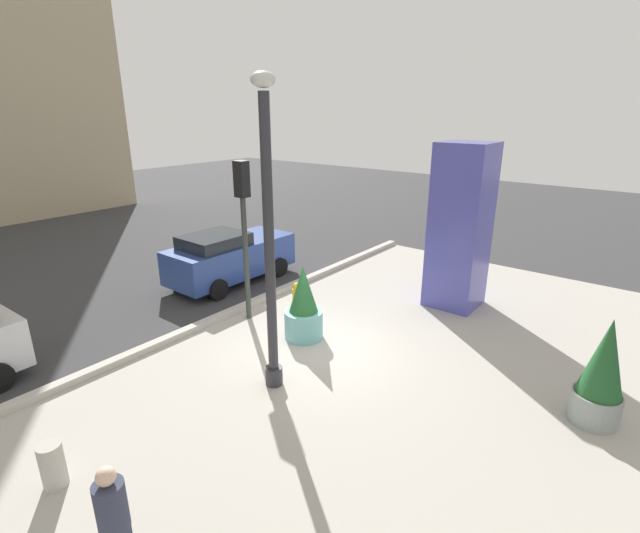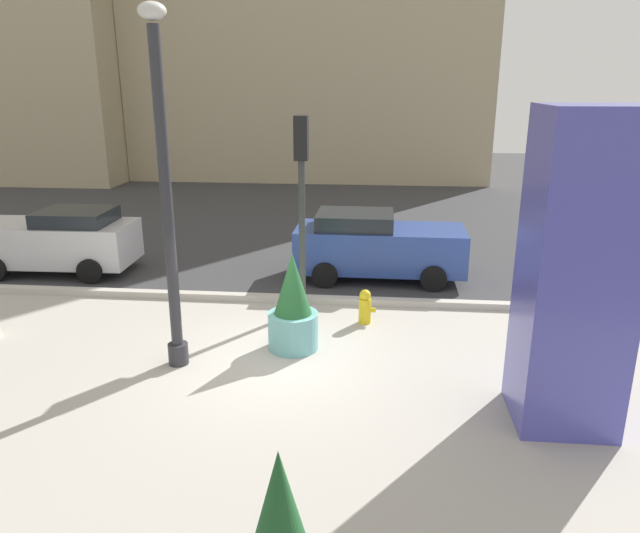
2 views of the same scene
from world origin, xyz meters
name	(u,v)px [view 1 (image 1 of 2)]	position (x,y,z in m)	size (l,w,h in m)	color
ground_plane	(210,307)	(0.00, 4.00, 0.00)	(60.00, 60.00, 0.00)	#38383A
plaza_pavement	(390,377)	(0.00, -2.00, 0.00)	(18.00, 10.00, 0.02)	#ADA89E
curb_strip	(230,312)	(0.00, 3.12, 0.08)	(18.00, 0.24, 0.16)	#B7B2A8
lamp_post	(269,249)	(-1.73, -0.22, 2.96)	(0.44, 0.44, 6.09)	#2D2D33
art_pillar_blue	(460,227)	(4.61, -1.44, 2.32)	(1.40, 1.40, 4.64)	#4C4CAD
potted_plant_by_pillar	(602,375)	(1.04, -5.68, 0.98)	(0.86, 0.86, 2.08)	gray
potted_plant_curbside	(303,308)	(0.25, 0.64, 0.81)	(0.96, 0.96, 1.91)	#6BB2B2
fire_hydrant	(297,295)	(1.59, 2.02, 0.37)	(0.36, 0.26, 0.75)	gold
concrete_bollard	(53,465)	(-5.81, 0.50, 0.38)	(0.36, 0.36, 0.75)	#B2ADA3
traffic_light_corner	(243,215)	(0.19, 2.57, 2.90)	(0.28, 0.42, 4.25)	#333833
car_curb_west	(229,256)	(1.80, 5.11, 0.88)	(4.31, 2.01, 1.73)	#2D4793
pedestrian_by_curb	(114,520)	(-5.98, -1.73, 0.94)	(0.44, 0.44, 1.70)	#33384C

